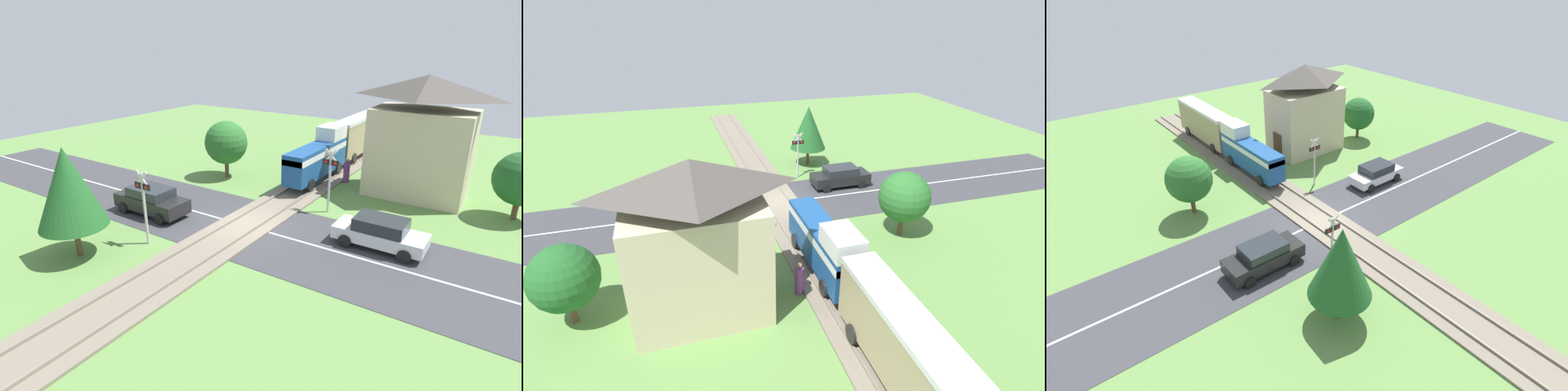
% 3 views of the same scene
% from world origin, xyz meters
% --- Properties ---
extents(ground_plane, '(60.00, 60.00, 0.00)m').
position_xyz_m(ground_plane, '(0.00, 0.00, 0.00)').
color(ground_plane, '#5B8442').
extents(road_surface, '(48.00, 6.40, 0.02)m').
position_xyz_m(road_surface, '(0.00, 0.00, 0.01)').
color(road_surface, '#38383D').
rests_on(road_surface, ground_plane).
extents(track_bed, '(2.80, 48.00, 0.24)m').
position_xyz_m(track_bed, '(0.00, 0.00, 0.07)').
color(track_bed, '#756B5B').
rests_on(track_bed, ground_plane).
extents(train, '(1.58, 14.29, 3.18)m').
position_xyz_m(train, '(0.00, 11.94, 1.86)').
color(train, navy).
rests_on(train, track_bed).
extents(car_near_crossing, '(4.14, 1.80, 1.50)m').
position_xyz_m(car_near_crossing, '(-5.06, -1.44, 0.79)').
color(car_near_crossing, black).
rests_on(car_near_crossing, ground_plane).
extents(car_far_side, '(4.01, 1.81, 1.41)m').
position_xyz_m(car_far_side, '(6.27, 1.44, 0.74)').
color(car_far_side, silver).
rests_on(car_far_side, ground_plane).
extents(crossing_signal_west_approach, '(0.90, 0.18, 3.50)m').
position_xyz_m(crossing_signal_west_approach, '(-2.66, -3.93, 2.22)').
color(crossing_signal_west_approach, '#B7B7B7').
rests_on(crossing_signal_west_approach, ground_plane).
extents(crossing_signal_east_approach, '(0.90, 0.18, 3.50)m').
position_xyz_m(crossing_signal_east_approach, '(2.66, 3.93, 2.22)').
color(crossing_signal_east_approach, '#B7B7B7').
rests_on(crossing_signal_east_approach, ground_plane).
extents(station_building, '(5.91, 3.81, 6.96)m').
position_xyz_m(station_building, '(5.89, 9.13, 3.39)').
color(station_building, '#C6B793').
rests_on(station_building, ground_plane).
extents(pedestrian_by_station, '(0.40, 0.40, 1.60)m').
position_xyz_m(pedestrian_by_station, '(1.59, 9.15, 0.73)').
color(pedestrian_by_station, '#7F3D84').
rests_on(pedestrian_by_station, ground_plane).
extents(tree_roadside_hedge, '(2.85, 2.85, 3.79)m').
position_xyz_m(tree_roadside_hedge, '(-5.63, 5.80, 2.36)').
color(tree_roadside_hedge, brown).
rests_on(tree_roadside_hedge, ground_plane).
extents(tree_beyond_track, '(2.81, 2.81, 4.80)m').
position_xyz_m(tree_beyond_track, '(-4.30, -6.31, 3.10)').
color(tree_beyond_track, brown).
rests_on(tree_beyond_track, ground_plane).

